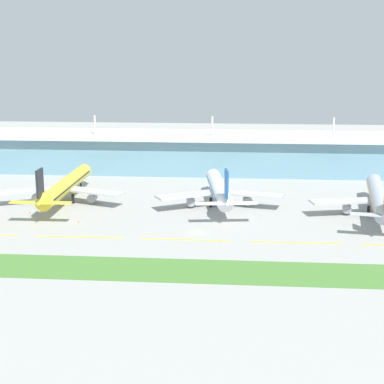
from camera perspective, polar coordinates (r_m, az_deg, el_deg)
The scene contains 11 objects.
ground_plane at distance 195.45m, azimuth 0.49°, elevation -3.89°, with size 600.00×600.00×0.00m, color #9E9E99.
terminal_building at distance 291.08m, azimuth 1.97°, elevation 3.74°, with size 288.00×34.00×27.62m.
airliner_near_middle at distance 237.86m, azimuth -11.92°, elevation 0.55°, with size 48.80×68.34×18.90m.
airliner_center at distance 227.26m, azimuth 2.58°, elevation 0.23°, with size 48.35×58.73×18.90m.
airliner_far_middle at distance 224.51m, azimuth 17.25°, elevation -0.52°, with size 48.26×64.95×18.90m.
taxiway_stripe_mid_west at distance 194.36m, azimuth -10.65°, elevation -4.22°, with size 28.00×0.70×0.04m, color yellow.
taxiway_stripe_centre at distance 188.37m, azimuth -0.59°, elevation -4.55°, with size 28.00×0.70×0.04m, color yellow.
taxiway_stripe_mid_east at distance 188.42m, azimuth 9.79°, elevation -4.74°, with size 28.00×0.70×0.04m, color yellow.
grass_verge at distance 162.80m, azimuth -0.42°, elevation -7.46°, with size 300.00×18.00×0.10m, color #477A33.
safety_cone_left_wingtip at distance 225.88m, azimuth -15.14°, elevation -1.90°, with size 0.56×0.56×0.70m, color orange.
safety_cone_nose_front at distance 210.58m, azimuth -10.69°, elevation -2.76°, with size 0.56×0.56×0.70m, color orange.
Camera 1 is at (13.72, -186.24, 57.69)m, focal length 56.30 mm.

